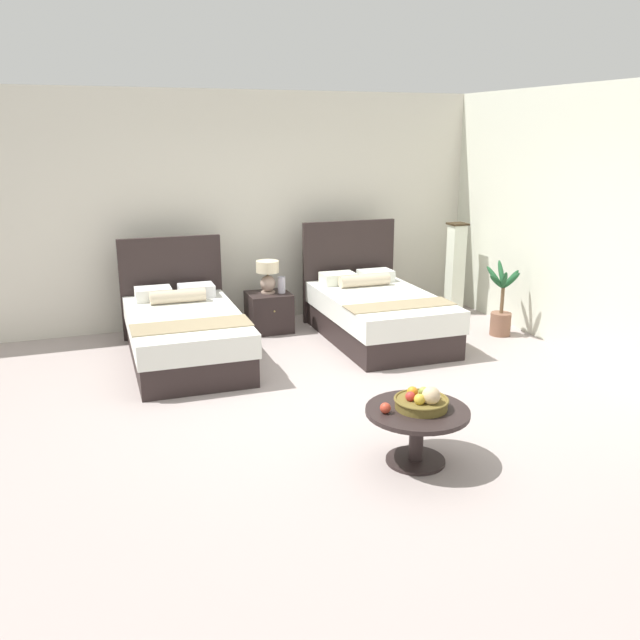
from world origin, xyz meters
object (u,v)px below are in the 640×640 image
vase (281,285)px  potted_palm (501,311)px  bed_near_corner (377,313)px  loose_apple (385,408)px  nightstand (269,312)px  floor_lamp_corner (455,269)px  fruit_bowl (422,401)px  bed_near_window (185,333)px  coffee_table (417,423)px  table_lamp (268,274)px

vase → potted_palm: size_ratio=0.22×
bed_near_corner → loose_apple: 3.20m
nightstand → potted_palm: potted_palm is taller
bed_near_corner → potted_palm: bed_near_corner is taller
nightstand → loose_apple: loose_apple is taller
vase → floor_lamp_corner: size_ratio=0.17×
bed_near_corner → fruit_bowl: (-1.00, -2.95, 0.17)m
bed_near_corner → nightstand: (-1.13, 0.74, -0.08)m
bed_near_window → coffee_table: (1.26, -2.94, 0.01)m
fruit_bowl → floor_lamp_corner: floor_lamp_corner is taller
bed_near_window → bed_near_corner: 2.29m
potted_palm → coffee_table: bearing=-134.5°
bed_near_corner → potted_palm: bearing=-15.0°
bed_near_corner → nightstand: bearing=146.7°
loose_apple → potted_palm: size_ratio=0.09×
fruit_bowl → potted_palm: 3.56m
vase → loose_apple: 3.65m
bed_near_window → loose_apple: bed_near_window is taller
nightstand → floor_lamp_corner: bearing=-0.8°
nightstand → coffee_table: (0.10, -3.69, 0.07)m
vase → potted_palm: bearing=-24.1°
bed_near_window → coffee_table: size_ratio=2.68×
fruit_bowl → potted_palm: size_ratio=0.45×
bed_near_window → coffee_table: 3.20m
bed_near_corner → floor_lamp_corner: size_ratio=1.67×
floor_lamp_corner → nightstand: bearing=179.2°
bed_near_window → floor_lamp_corner: (3.77, 0.71, 0.31)m
nightstand → floor_lamp_corner: size_ratio=0.42×
coffee_table → fruit_bowl: fruit_bowl is taller
coffee_table → fruit_bowl: (0.04, -0.00, 0.18)m
bed_near_window → potted_palm: size_ratio=2.29×
fruit_bowl → potted_palm: bearing=45.9°
bed_near_window → table_lamp: bearing=33.5°
fruit_bowl → floor_lamp_corner: (2.48, 3.66, 0.12)m
coffee_table → bed_near_window: bearing=113.1°
fruit_bowl → coffee_table: bearing=176.1°
floor_lamp_corner → coffee_table: bearing=-124.6°
bed_near_corner → fruit_bowl: 3.12m
bed_near_corner → table_lamp: 1.42m
bed_near_window → nightstand: size_ratio=3.99×
bed_near_window → potted_palm: (3.77, -0.39, -0.01)m
table_lamp → potted_palm: (2.61, -1.16, -0.42)m
bed_near_window → loose_apple: bearing=-71.2°
bed_near_corner → vase: bed_near_corner is taller
loose_apple → bed_near_corner: bearing=66.3°
fruit_bowl → loose_apple: 0.29m
floor_lamp_corner → vase: bearing=-179.9°
coffee_table → potted_palm: potted_palm is taller
table_lamp → vase: 0.22m
table_lamp → floor_lamp_corner: 2.62m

